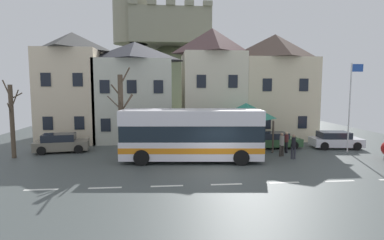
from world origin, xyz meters
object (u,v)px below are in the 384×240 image
(townhouse_01, at_px, (135,91))
(townhouse_02, at_px, (212,84))
(parked_car_02, at_px, (272,140))
(public_bench, at_px, (244,138))
(pedestrian_00, at_px, (286,141))
(hilltop_castle, at_px, (170,77))
(bare_tree_00, at_px, (121,115))
(pedestrian_01, at_px, (293,145))
(parked_car_00, at_px, (335,140))
(transit_bus, at_px, (192,135))
(bare_tree_01, at_px, (12,120))
(parked_car_01, at_px, (61,143))
(townhouse_00, at_px, (74,87))
(flagpole, at_px, (351,101))
(bus_shelter, at_px, (246,111))
(townhouse_03, at_px, (274,87))
(pedestrian_02, at_px, (282,144))

(townhouse_01, relative_size, townhouse_02, 0.88)
(parked_car_02, bearing_deg, townhouse_02, 128.89)
(public_bench, bearing_deg, pedestrian_00, -62.59)
(hilltop_castle, xyz_separation_m, bare_tree_00, (-3.95, -30.51, -3.65))
(pedestrian_01, distance_m, public_bench, 6.35)
(parked_car_00, height_order, public_bench, parked_car_00)
(transit_bus, xyz_separation_m, bare_tree_01, (-12.20, 2.00, 0.93))
(parked_car_01, distance_m, parked_car_02, 16.49)
(townhouse_00, relative_size, townhouse_01, 1.09)
(hilltop_castle, height_order, flagpole, hilltop_castle)
(public_bench, bearing_deg, bare_tree_00, -154.31)
(townhouse_01, bearing_deg, public_bench, -18.72)
(bus_shelter, bearing_deg, pedestrian_00, -35.53)
(bus_shelter, xyz_separation_m, bare_tree_00, (-9.40, -2.50, -0.01))
(townhouse_03, distance_m, hilltop_castle, 24.87)
(townhouse_03, bearing_deg, bus_shelter, -128.74)
(townhouse_02, bearing_deg, transit_bus, -107.31)
(parked_car_02, xyz_separation_m, pedestrian_00, (0.38, -1.97, 0.27))
(bare_tree_00, bearing_deg, townhouse_00, 123.47)
(transit_bus, bearing_deg, public_bench, 54.55)
(parked_car_02, xyz_separation_m, bare_tree_00, (-11.63, -2.60, 2.37))
(parked_car_02, relative_size, bare_tree_01, 0.82)
(townhouse_00, xyz_separation_m, townhouse_01, (5.60, -0.05, -0.39))
(townhouse_00, height_order, townhouse_02, townhouse_02)
(parked_car_02, distance_m, public_bench, 2.78)
(transit_bus, height_order, parked_car_02, transit_bus)
(transit_bus, distance_m, pedestrian_01, 7.03)
(transit_bus, height_order, parked_car_00, transit_bus)
(bus_shelter, bearing_deg, parked_car_01, -179.96)
(townhouse_01, bearing_deg, bare_tree_00, -91.94)
(bus_shelter, xyz_separation_m, public_bench, (0.48, 2.25, -2.53))
(bus_shelter, bearing_deg, public_bench, 78.02)
(townhouse_01, xyz_separation_m, pedestrian_02, (10.94, -8.50, -3.64))
(townhouse_03, relative_size, parked_car_02, 2.25)
(parked_car_01, height_order, flagpole, flagpole)
(townhouse_00, xyz_separation_m, townhouse_03, (18.82, -0.46, 0.02))
(public_bench, distance_m, bare_tree_01, 17.94)
(townhouse_03, height_order, hilltop_castle, hilltop_castle)
(pedestrian_00, bearing_deg, bare_tree_00, -176.99)
(hilltop_castle, distance_m, bare_tree_00, 30.98)
(transit_bus, bearing_deg, flagpole, 13.30)
(townhouse_00, relative_size, bare_tree_00, 1.59)
(public_bench, bearing_deg, townhouse_03, 38.24)
(transit_bus, distance_m, parked_car_00, 12.45)
(townhouse_03, height_order, parked_car_00, townhouse_03)
(transit_bus, height_order, flagpole, flagpole)
(transit_bus, bearing_deg, parked_car_00, 20.66)
(townhouse_03, distance_m, public_bench, 6.42)
(townhouse_02, bearing_deg, parked_car_02, -49.91)
(parked_car_00, height_order, bare_tree_00, bare_tree_00)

